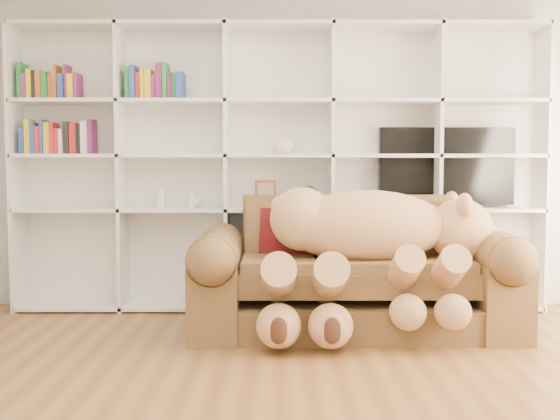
{
  "coord_description": "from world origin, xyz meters",
  "views": [
    {
      "loc": [
        -0.01,
        -2.94,
        1.21
      ],
      "look_at": [
        0.0,
        1.63,
        0.89
      ],
      "focal_mm": 40.0,
      "sensor_mm": 36.0,
      "label": 1
    }
  ],
  "objects": [
    {
      "name": "green_vase",
      "position": [
        0.25,
        2.3,
        0.96
      ],
      "size": [
        0.19,
        0.19,
        0.19
      ],
      "primitive_type": "sphere",
      "color": "#2C5535",
      "rests_on": "bookshelf"
    },
    {
      "name": "shelf_vase",
      "position": [
        0.04,
        2.3,
        1.41
      ],
      "size": [
        0.21,
        0.21,
        0.18
      ],
      "primitive_type": "imported",
      "rotation": [
        0.0,
        0.0,
        0.27
      ],
      "color": "silver",
      "rests_on": "bookshelf"
    },
    {
      "name": "wall_back",
      "position": [
        0.0,
        2.5,
        1.35
      ],
      "size": [
        5.0,
        0.02,
        2.7
      ],
      "primitive_type": "cube",
      "color": "white",
      "rests_on": "floor"
    },
    {
      "name": "figurine_short",
      "position": [
        -0.74,
        2.3,
        0.93
      ],
      "size": [
        0.09,
        0.09,
        0.13
      ],
      "primitive_type": "cylinder",
      "rotation": [
        0.0,
        0.0,
        0.2
      ],
      "color": "silver",
      "rests_on": "bookshelf"
    },
    {
      "name": "throw_pillow",
      "position": [
        0.05,
        1.81,
        0.69
      ],
      "size": [
        0.42,
        0.27,
        0.41
      ],
      "primitive_type": "cube",
      "rotation": [
        -0.24,
        0.0,
        -0.15
      ],
      "color": "#550E11",
      "rests_on": "sofa"
    },
    {
      "name": "bookshelf",
      "position": [
        -0.24,
        2.36,
        1.31
      ],
      "size": [
        4.43,
        0.35,
        2.4
      ],
      "color": "white",
      "rests_on": "floor"
    },
    {
      "name": "teddy_bear",
      "position": [
        0.63,
        1.45,
        0.69
      ],
      "size": [
        1.77,
        0.96,
        1.03
      ],
      "rotation": [
        0.0,
        0.0,
        0.08
      ],
      "color": "tan",
      "rests_on": "sofa"
    },
    {
      "name": "snow_globe",
      "position": [
        -0.69,
        2.3,
        0.92
      ],
      "size": [
        0.1,
        0.1,
        0.1
      ],
      "primitive_type": "sphere",
      "color": "silver",
      "rests_on": "bookshelf"
    },
    {
      "name": "floor",
      "position": [
        0.0,
        0.0,
        0.0
      ],
      "size": [
        5.0,
        5.0,
        0.0
      ],
      "primitive_type": "plane",
      "color": "brown",
      "rests_on": "ground"
    },
    {
      "name": "figurine_tall",
      "position": [
        -1.0,
        2.3,
        0.94
      ],
      "size": [
        0.08,
        0.08,
        0.16
      ],
      "primitive_type": "cylinder",
      "rotation": [
        0.0,
        0.0,
        -0.03
      ],
      "color": "silver",
      "rests_on": "bookshelf"
    },
    {
      "name": "picture_frame",
      "position": [
        -0.11,
        2.3,
        0.99
      ],
      "size": [
        0.18,
        0.04,
        0.22
      ],
      "primitive_type": "cube",
      "rotation": [
        0.0,
        0.0,
        0.07
      ],
      "color": "brown",
      "rests_on": "bookshelf"
    },
    {
      "name": "sofa",
      "position": [
        0.55,
        1.65,
        0.37
      ],
      "size": [
        2.34,
        1.01,
        0.98
      ],
      "color": "brown",
      "rests_on": "floor"
    },
    {
      "name": "tv",
      "position": [
        1.42,
        2.35,
        1.2
      ],
      "size": [
        1.14,
        0.18,
        0.68
      ],
      "color": "black",
      "rests_on": "bookshelf"
    }
  ]
}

